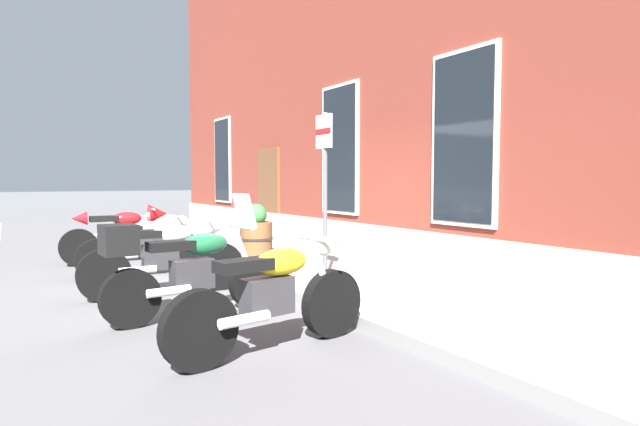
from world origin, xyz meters
The scene contains 10 objects.
ground_plane centered at (0.00, 0.00, 0.00)m, with size 140.00×140.00×0.00m, color #4C4C4F.
sidewalk centered at (0.00, 1.32, 0.06)m, with size 28.24×2.64×0.13m, color slate.
brick_pub_facade centered at (0.00, 6.08, 4.74)m, with size 22.24×7.00×9.50m.
motorcycle_red_sport centered at (-2.97, -1.14, 0.57)m, with size 0.62×2.07×1.05m.
motorcycle_grey_naked centered at (-1.34, -1.16, 0.47)m, with size 0.62×2.00×0.94m.
motorcycle_white_sport centered at (0.11, -1.17, 0.57)m, with size 0.62×2.12×1.05m.
motorcycle_green_touring centered at (1.39, -1.36, 0.56)m, with size 0.62×2.03×1.35m.
motorcycle_yellow_naked centered at (2.84, -1.03, 0.48)m, with size 0.63×2.02×0.97m.
parking_sign centered at (0.99, 0.65, 1.60)m, with size 0.36×0.07×2.27m.
barrel_planter centered at (-1.84, 0.92, 0.53)m, with size 0.62×0.62×0.94m.
Camera 1 is at (6.82, -2.99, 1.50)m, focal length 28.93 mm.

